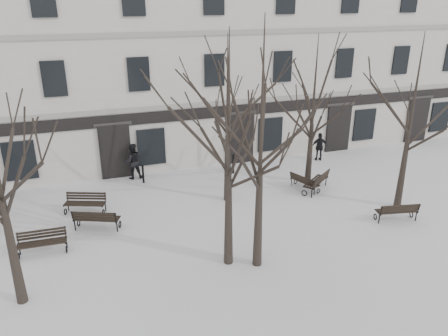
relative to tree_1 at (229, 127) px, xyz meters
name	(u,v)px	position (x,y,z in m)	size (l,w,h in m)	color
ground	(228,238)	(0.56, 1.59, -5.14)	(100.00, 100.00, 0.00)	white
building	(159,58)	(0.56, 14.55, 0.38)	(40.40, 10.20, 11.40)	beige
tree_1	(229,127)	(0.00, 0.00, 0.00)	(5.75, 5.75, 8.22)	black
tree_2	(262,120)	(0.94, -0.45, 0.25)	(6.03, 6.03, 8.61)	black
tree_3	(414,103)	(8.90, 1.77, -0.29)	(5.43, 5.43, 7.76)	black
tree_5	(228,101)	(1.70, 4.99, -0.37)	(5.34, 5.34, 7.63)	black
tree_6	(314,94)	(6.39, 5.64, -0.48)	(5.22, 5.22, 7.46)	black
bench_0	(42,241)	(-6.40, 2.87, -4.65)	(1.79, 0.71, 0.89)	black
bench_1	(96,219)	(-4.36, 4.02, -4.62)	(1.96, 1.35, 0.94)	black
bench_2	(397,211)	(7.89, 0.62, -4.65)	(1.84, 0.97, 0.89)	black
bench_3	(85,202)	(-4.72, 5.80, -4.65)	(1.89, 1.24, 0.90)	black
bench_4	(317,181)	(6.26, 4.50, -4.62)	(1.89, 1.65, 0.95)	black
bench_5	(304,182)	(5.73, 4.84, -4.70)	(1.08, 1.67, 0.80)	black
bollard_a	(143,173)	(-1.75, 8.30, -4.60)	(0.13, 0.13, 1.00)	black
bollard_b	(233,163)	(3.11, 8.03, -4.54)	(0.14, 0.14, 1.12)	black
pedestrian_b	(134,178)	(-2.13, 9.09, -5.14)	(0.94, 0.73, 1.93)	black
pedestrian_c	(318,160)	(8.62, 8.34, -5.14)	(0.98, 0.41, 1.67)	black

